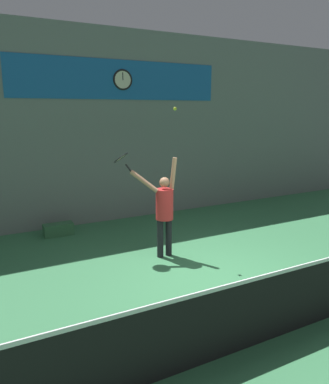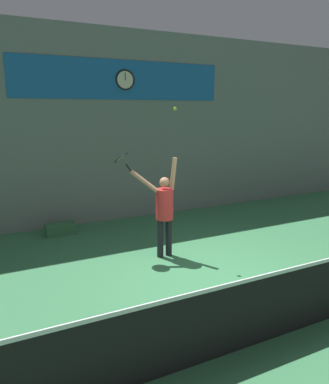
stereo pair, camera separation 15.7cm
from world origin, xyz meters
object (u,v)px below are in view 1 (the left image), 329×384
Objects in this scene: scoreboard_clock at (123,80)px; tennis_player at (164,208)px; water_bottle at (164,215)px; tennis_racket at (121,158)px; equipment_bag at (58,229)px; tennis_ball at (175,109)px.

tennis_player is (-0.35, -2.93, -2.69)m from scoreboard_clock.
water_bottle is at bearing 62.35° from tennis_player.
equipment_bag is at bearing 115.84° from tennis_racket.
tennis_player is 8.23× the size of water_bottle.
tennis_ball is 3.87m from water_bottle.
tennis_racket is at bearing -64.16° from equipment_bag.
tennis_ball is at bearing -52.17° from equipment_bag.
water_bottle is (0.89, -0.58, -3.61)m from scoreboard_clock.
tennis_racket is (-1.06, -2.48, -1.69)m from scoreboard_clock.
equipment_bag is at bearing 127.83° from tennis_ball.
equipment_bag is (-1.85, 2.39, -2.83)m from tennis_ball.
equipment_bag is (-2.87, -0.01, 0.03)m from water_bottle.
scoreboard_clock is 2.13× the size of water_bottle.
tennis_player is 2.99m from equipment_bag.
scoreboard_clock is 1.20× the size of tennis_racket.
tennis_ball is at bearing -112.96° from water_bottle.
equipment_bag is (-1.98, -0.58, -3.57)m from scoreboard_clock.
water_bottle is at bearing 67.04° from tennis_ball.
water_bottle is 0.36× the size of equipment_bag.
tennis_player is at bearing -32.13° from tennis_racket.
tennis_player is at bearing -55.15° from equipment_bag.
tennis_racket is at bearing 152.39° from tennis_ball.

